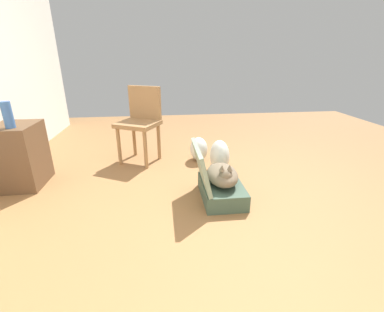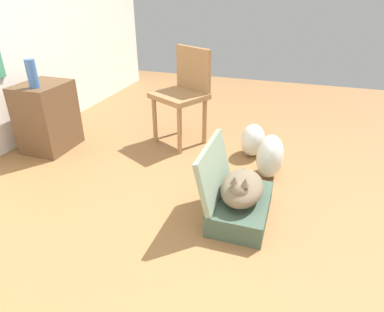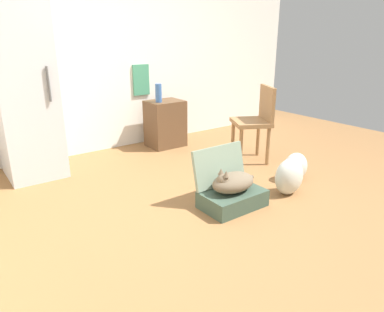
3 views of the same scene
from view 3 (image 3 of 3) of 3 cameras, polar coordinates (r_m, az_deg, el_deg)
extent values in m
plane|color=olive|center=(3.37, 4.17, -7.54)|extent=(7.68, 7.68, 0.00)
cube|color=silver|center=(4.96, -13.22, 16.11)|extent=(6.40, 0.12, 2.60)
cube|color=#8189A9|center=(4.54, -27.97, 18.57)|extent=(0.25, 0.02, 0.49)
cube|color=#418D68|center=(5.10, -8.20, 12.03)|extent=(0.25, 0.02, 0.42)
cube|color=#384C3D|center=(3.28, 6.54, -6.87)|extent=(0.57, 0.37, 0.16)
cube|color=gray|center=(3.32, 4.39, -1.58)|extent=(0.57, 0.12, 0.37)
ellipsoid|color=brown|center=(3.22, 6.65, -4.24)|extent=(0.43, 0.28, 0.17)
sphere|color=brown|center=(3.13, 5.07, -4.02)|extent=(0.12, 0.12, 0.12)
cone|color=brown|center=(3.07, 5.54, -2.88)|extent=(0.06, 0.06, 0.06)
cone|color=brown|center=(3.12, 4.70, -2.51)|extent=(0.06, 0.06, 0.06)
cylinder|color=brown|center=(3.39, 8.56, -3.93)|extent=(0.20, 0.03, 0.07)
ellipsoid|color=silver|center=(3.61, 15.37, -3.20)|extent=(0.33, 0.22, 0.37)
ellipsoid|color=silver|center=(3.99, 16.32, -1.64)|extent=(0.29, 0.22, 0.30)
cube|color=#B7BABC|center=(4.20, -25.50, 9.45)|extent=(0.58, 0.66, 1.88)
cylinder|color=#4C4C4C|center=(3.88, -22.10, 10.68)|extent=(0.02, 0.02, 0.35)
cube|color=brown|center=(5.00, -4.33, 5.23)|extent=(0.48, 0.40, 0.64)
cylinder|color=#38609E|center=(4.82, -5.41, 10.06)|extent=(0.09, 0.09, 0.24)
cylinder|color=olive|center=(4.59, 6.59, 2.73)|extent=(0.04, 0.04, 0.47)
cylinder|color=olive|center=(4.24, 7.85, 1.35)|extent=(0.04, 0.04, 0.47)
cylinder|color=olive|center=(4.68, 10.58, 2.87)|extent=(0.04, 0.04, 0.47)
cylinder|color=olive|center=(4.35, 12.12, 1.53)|extent=(0.04, 0.04, 0.47)
cube|color=olive|center=(4.40, 9.46, 5.37)|extent=(0.59, 0.61, 0.05)
cube|color=olive|center=(4.41, 11.99, 8.32)|extent=(0.24, 0.41, 0.41)
camera|label=1|loc=(2.70, -39.40, 10.01)|focal=24.57mm
camera|label=2|loc=(1.88, -33.39, 14.85)|focal=31.34mm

